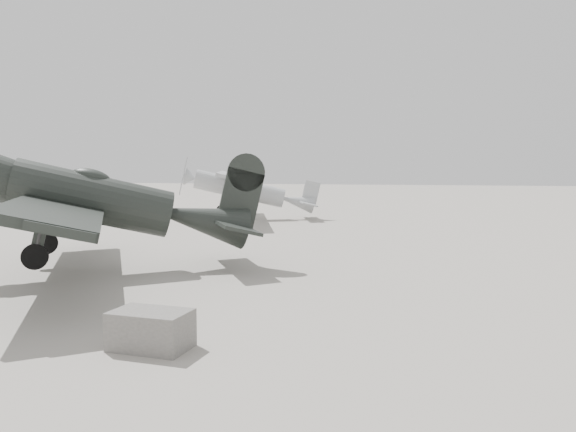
{
  "coord_description": "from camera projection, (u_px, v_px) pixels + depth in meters",
  "views": [
    {
      "loc": [
        4.9,
        -19.85,
        3.38
      ],
      "look_at": [
        0.51,
        0.55,
        1.5
      ],
      "focal_mm": 35.0,
      "sensor_mm": 36.0,
      "label": 1
    }
  ],
  "objects": [
    {
      "name": "ground",
      "position": [
        271.0,
        258.0,
        20.65
      ],
      "size": [
        160.0,
        160.0,
        0.0
      ],
      "primitive_type": "plane",
      "color": "gray",
      "rests_on": "ground"
    },
    {
      "name": "lowwing_monoplane",
      "position": [
        108.0,
        203.0,
        17.59
      ],
      "size": [
        10.22,
        12.28,
        4.18
      ],
      "rotation": [
        0.0,
        0.24,
        0.51
      ],
      "color": "black",
      "rests_on": "ground"
    },
    {
      "name": "highwing_monoplane",
      "position": [
        245.0,
        186.0,
        35.0
      ],
      "size": [
        8.58,
        11.93,
        3.39
      ],
      "rotation": [
        0.0,
        0.23,
        0.3
      ],
      "color": "#A4A7A9",
      "rests_on": "ground"
    },
    {
      "name": "equipment_block",
      "position": [
        151.0,
        330.0,
        10.35
      ],
      "size": [
        1.51,
        1.04,
        0.71
      ],
      "primitive_type": "cube",
      "rotation": [
        0.0,
        0.0,
        -0.11
      ],
      "color": "#64605D",
      "rests_on": "ground"
    }
  ]
}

